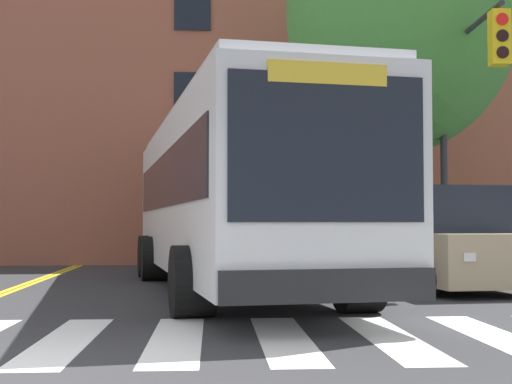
% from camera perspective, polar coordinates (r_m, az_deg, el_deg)
% --- Properties ---
extents(crosswalk, '(12.37, 3.59, 0.01)m').
position_cam_1_polar(crosswalk, '(8.05, -14.97, -11.39)').
color(crosswalk, white).
rests_on(crosswalk, ground).
extents(lane_line_yellow_inner, '(0.12, 36.00, 0.01)m').
position_cam_1_polar(lane_line_yellow_inner, '(22.14, -14.04, -5.65)').
color(lane_line_yellow_inner, gold).
rests_on(lane_line_yellow_inner, ground).
extents(lane_line_yellow_outer, '(0.12, 36.00, 0.01)m').
position_cam_1_polar(lane_line_yellow_outer, '(22.12, -13.63, -5.66)').
color(lane_line_yellow_outer, gold).
rests_on(lane_line_yellow_outer, ground).
extents(city_bus, '(4.02, 11.87, 3.26)m').
position_cam_1_polar(city_bus, '(13.35, -2.15, -0.26)').
color(city_bus, white).
rests_on(city_bus, ground).
extents(car_tan_far_lane, '(2.27, 4.12, 1.93)m').
position_cam_1_polar(car_tan_far_lane, '(14.00, 15.00, -3.95)').
color(car_tan_far_lane, tan).
rests_on(car_tan_far_lane, ground).
extents(traffic_light_near_corner, '(0.48, 3.81, 5.71)m').
position_cam_1_polar(traffic_light_near_corner, '(15.62, 16.31, 7.04)').
color(traffic_light_near_corner, '#28282D').
rests_on(traffic_light_near_corner, ground).
extents(street_tree_curbside_large, '(6.80, 7.04, 9.96)m').
position_cam_1_polar(street_tree_curbside_large, '(18.22, 11.51, 14.02)').
color(street_tree_curbside_large, '#4C3D2D').
rests_on(street_tree_curbside_large, ground).
extents(building_facade, '(32.05, 6.69, 9.60)m').
position_cam_1_polar(building_facade, '(24.89, -5.10, 5.73)').
color(building_facade, '#9E5642').
rests_on(building_facade, ground).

